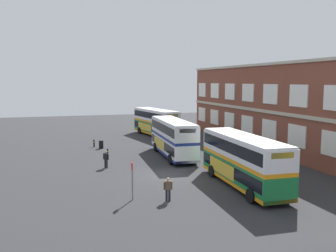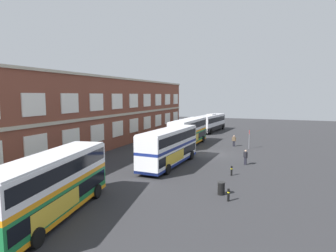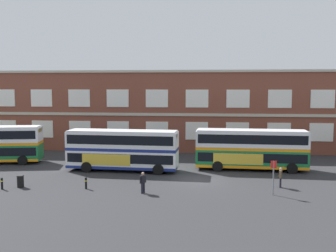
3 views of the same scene
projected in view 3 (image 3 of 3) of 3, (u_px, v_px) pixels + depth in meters
name	position (u px, v px, depth m)	size (l,w,h in m)	color
ground_plane	(200.00, 175.00, 36.72)	(120.00, 120.00, 0.00)	#2B2B2D
brick_terminal_building	(198.00, 111.00, 52.07)	(55.55, 8.19, 10.45)	brown
double_decker_middle	(123.00, 149.00, 38.30)	(11.11, 3.26, 4.07)	silver
double_decker_far	(251.00, 149.00, 38.73)	(11.08, 3.15, 4.07)	#197038
waiting_passenger	(143.00, 182.00, 30.28)	(0.50, 0.54, 1.70)	black
second_passenger	(281.00, 177.00, 31.99)	(0.30, 0.64, 1.70)	black
bus_stand_flag	(273.00, 174.00, 29.72)	(0.44, 0.10, 2.70)	slate
station_litter_bin	(20.00, 181.00, 32.12)	(0.60, 0.60, 1.03)	black
safety_bollard_west	(86.00, 183.00, 31.60)	(0.19, 0.19, 0.95)	black
safety_bollard_east	(2.00, 183.00, 31.50)	(0.19, 0.19, 0.95)	black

